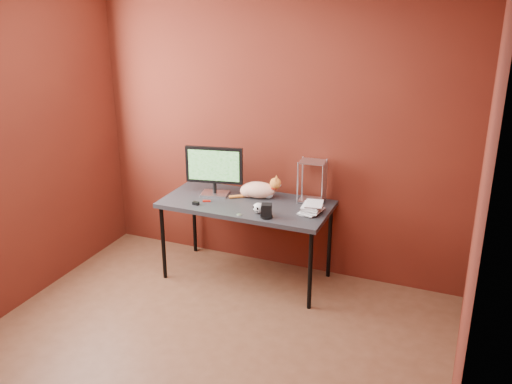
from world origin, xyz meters
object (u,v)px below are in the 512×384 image
at_px(skull_mug, 258,208).
at_px(book_stack, 306,156).
at_px(monitor, 214,168).
at_px(desk, 246,207).
at_px(speaker, 266,211).
at_px(cat, 258,190).

xyz_separation_m(skull_mug, book_stack, (0.35, 0.19, 0.45)).
bearing_deg(monitor, book_stack, -15.72).
height_order(desk, skull_mug, skull_mug).
distance_m(speaker, book_stack, 0.56).
bearing_deg(cat, monitor, -177.48).
bearing_deg(book_stack, monitor, 175.86).
distance_m(desk, monitor, 0.46).
relative_size(desk, speaker, 12.45).
xyz_separation_m(desk, book_stack, (0.54, -0.00, 0.54)).
bearing_deg(book_stack, speaker, -134.35).
relative_size(monitor, speaker, 4.33).
bearing_deg(desk, monitor, 169.81).
xyz_separation_m(cat, skull_mug, (0.14, -0.34, -0.03)).
height_order(desk, cat, cat).
bearing_deg(monitor, speaker, -38.21).
height_order(monitor, speaker, monitor).
bearing_deg(desk, skull_mug, -44.78).
xyz_separation_m(cat, book_stack, (0.48, -0.15, 0.42)).
height_order(skull_mug, book_stack, book_stack).
distance_m(desk, book_stack, 0.77).
height_order(desk, monitor, monitor).
relative_size(cat, skull_mug, 4.62).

